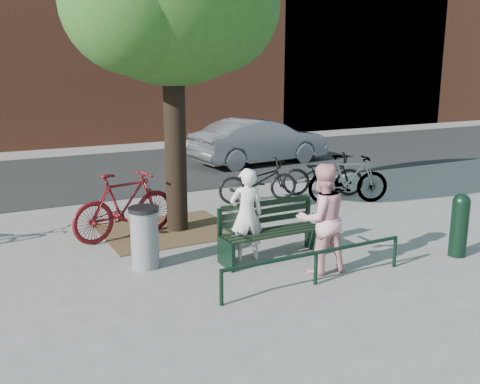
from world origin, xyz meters
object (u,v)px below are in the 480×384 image
park_bench (270,229)px  bollard (460,223)px  person_left (247,215)px  parked_car (260,141)px  person_right (321,219)px  bicycle_c (258,181)px  litter_bin (145,237)px

park_bench → bollard: bollard is taller
person_left → parked_car: (4.50, 7.48, -0.03)m
person_right → parked_car: size_ratio=0.38×
park_bench → parked_car: size_ratio=0.39×
person_left → park_bench: bearing=-179.5°
bollard → parked_car: 9.02m
park_bench → parked_car: parked_car is taller
park_bench → bollard: 3.11m
bollard → park_bench: bearing=153.6°
bicycle_c → parked_car: parked_car is taller
park_bench → bicycle_c: (1.64, 3.30, 0.02)m
person_right → parked_car: 9.24m
litter_bin → parked_car: 9.27m
bicycle_c → litter_bin: bearing=137.5°
park_bench → litter_bin: 2.02m
bollard → bicycle_c: (-1.15, 4.68, -0.07)m
person_left → bicycle_c: 3.82m
person_right → bicycle_c: size_ratio=0.89×
park_bench → litter_bin: (-1.95, 0.52, 0.01)m
park_bench → parked_car: (4.10, 7.55, 0.25)m
person_right → litter_bin: bearing=-26.1°
person_right → bollard: 2.49m
bollard → bicycle_c: bollard is taller
litter_bin → parked_car: bearing=49.3°
person_left → person_right: 1.23m
park_bench → person_right: 1.03m
litter_bin → parked_car: (6.05, 7.03, 0.24)m
bicycle_c → parked_car: size_ratio=0.43×
person_left → parked_car: bearing=-110.5°
park_bench → bollard: (2.78, -1.38, 0.09)m
bicycle_c → parked_car: bearing=-20.3°
person_left → bicycle_c: person_left is taller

